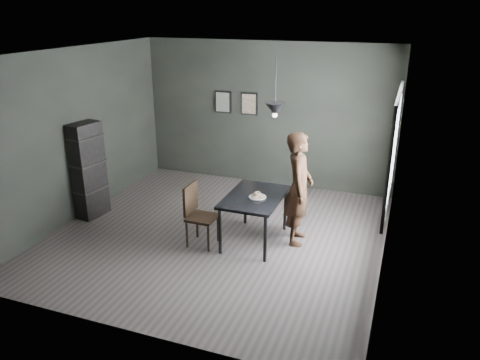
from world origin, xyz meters
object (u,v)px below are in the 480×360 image
(wood_chair, at_px, (197,211))
(cafe_table, at_px, (255,201))
(woman, at_px, (299,189))
(pendant_lamp, at_px, (275,109))
(shelf_unit, at_px, (88,170))
(white_plate, at_px, (257,197))

(wood_chair, bearing_deg, cafe_table, 25.75)
(woman, relative_size, wood_chair, 1.83)
(pendant_lamp, bearing_deg, shelf_unit, -177.22)
(white_plate, xyz_separation_m, pendant_lamp, (0.19, 0.16, 1.29))
(white_plate, relative_size, woman, 0.13)
(cafe_table, height_order, shelf_unit, shelf_unit)
(white_plate, bearing_deg, cafe_table, 136.40)
(woman, bearing_deg, white_plate, 109.45)
(wood_chair, height_order, pendant_lamp, pendant_lamp)
(woman, bearing_deg, wood_chair, 104.50)
(shelf_unit, xyz_separation_m, pendant_lamp, (3.17, 0.15, 1.24))
(pendant_lamp, bearing_deg, woman, 19.96)
(white_plate, height_order, wood_chair, wood_chair)
(cafe_table, distance_m, wood_chair, 0.87)
(shelf_unit, bearing_deg, woman, 12.76)
(woman, height_order, pendant_lamp, pendant_lamp)
(cafe_table, height_order, white_plate, white_plate)
(white_plate, height_order, shelf_unit, shelf_unit)
(cafe_table, distance_m, shelf_unit, 2.92)
(white_plate, relative_size, wood_chair, 0.24)
(white_plate, distance_m, shelf_unit, 2.98)
(pendant_lamp, bearing_deg, cafe_table, -158.20)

